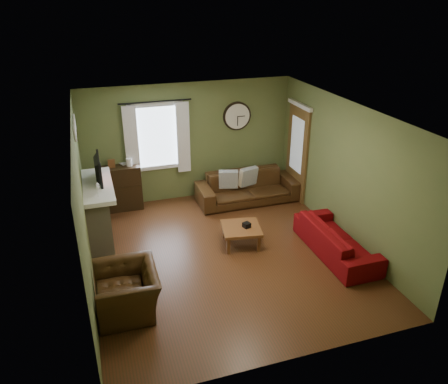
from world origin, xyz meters
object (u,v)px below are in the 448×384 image
object	(u,v)px
sofa_red	(336,240)
coffee_table	(241,236)
bookshelf	(122,188)
sofa_brown	(248,187)
armchair	(127,291)

from	to	relation	value
sofa_red	coffee_table	xyz separation A→B (m)	(-1.52, 0.80, -0.10)
bookshelf	sofa_brown	size ratio (longest dim) A/B	0.43
sofa_red	coffee_table	distance (m)	1.72
coffee_table	armchair	bearing A→B (deg)	-151.30
sofa_red	coffee_table	size ratio (longest dim) A/B	2.77
sofa_brown	armchair	xyz separation A→B (m)	(-2.98, -2.93, 0.00)
bookshelf	sofa_brown	world-z (taller)	bookshelf
bookshelf	sofa_red	world-z (taller)	bookshelf
sofa_brown	coffee_table	bearing A→B (deg)	-114.21
sofa_brown	coffee_table	xyz separation A→B (m)	(-0.77, -1.72, -0.14)
sofa_brown	armchair	size ratio (longest dim) A/B	2.20
coffee_table	sofa_red	bearing A→B (deg)	-27.79
bookshelf	armchair	world-z (taller)	bookshelf
armchair	coffee_table	distance (m)	2.52
bookshelf	armchair	bearing A→B (deg)	-94.70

